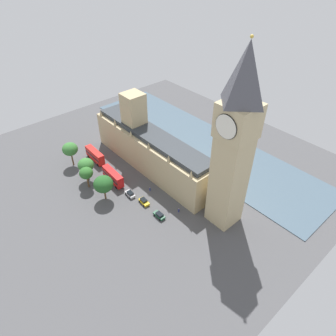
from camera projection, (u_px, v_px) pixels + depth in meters
name	position (u px, v px, depth m)	size (l,w,h in m)	color
ground_plane	(149.00, 169.00, 113.97)	(126.19, 126.19, 0.00)	#4C4C4F
river_thames	(199.00, 142.00, 128.27)	(29.84, 113.57, 0.25)	#475B6B
parliament_building	(150.00, 148.00, 110.76)	(11.83, 56.19, 26.49)	tan
clock_tower	(234.00, 143.00, 77.01)	(9.19, 9.19, 54.34)	tan
double_decker_bus_near_tower	(95.00, 155.00, 116.59)	(2.81, 10.55, 4.75)	red
double_decker_bus_by_river_gate	(113.00, 176.00, 106.37)	(2.94, 10.58, 4.75)	red
car_silver_under_trees	(130.00, 194.00, 101.72)	(2.10, 4.11, 1.74)	#B7B7BC
car_yellow_cab_kerbside	(144.00, 201.00, 98.85)	(2.19, 4.24, 1.74)	gold
car_dark_green_corner	(159.00, 215.00, 94.01)	(1.89, 4.14, 1.74)	#19472D
pedestrian_far_end	(179.00, 210.00, 95.89)	(0.52, 0.61, 1.55)	navy
pedestrian_midblock	(150.00, 189.00, 103.91)	(0.62, 0.53, 1.52)	navy
plane_tree_opposite_hall	(103.00, 184.00, 97.32)	(6.47, 6.47, 9.14)	brown
plane_tree_leading	(86.00, 173.00, 102.11)	(4.70, 4.70, 8.25)	brown
plane_tree_trailing	(70.00, 149.00, 111.72)	(5.74, 5.74, 9.69)	brown
plane_tree_slot_10	(86.00, 165.00, 104.97)	(5.61, 5.61, 9.06)	brown
street_lamp_slot_11	(87.00, 172.00, 105.71)	(0.56, 0.56, 6.10)	black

